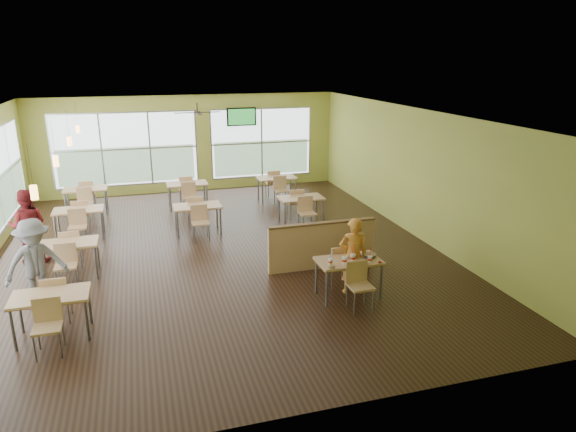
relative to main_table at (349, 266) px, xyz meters
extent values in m
plane|color=black|center=(-2.00, 3.00, -0.63)|extent=(12.00, 12.00, 0.00)
plane|color=white|center=(-2.00, 3.00, 2.57)|extent=(12.00, 12.00, 0.00)
cube|color=#9AA643|center=(-2.00, 9.00, 0.97)|extent=(10.00, 0.04, 3.20)
cube|color=#9AA643|center=(-2.00, -3.00, 0.97)|extent=(10.00, 0.04, 3.20)
cube|color=#9AA643|center=(3.00, 3.00, 0.97)|extent=(0.04, 12.00, 3.20)
cube|color=white|center=(-6.98, 6.00, 0.89)|extent=(0.02, 4.50, 2.35)
cube|color=white|center=(-4.00, 8.98, 0.89)|extent=(4.50, 0.02, 2.35)
cube|color=white|center=(0.50, 8.98, 0.89)|extent=(3.50, 0.02, 2.35)
cube|color=#B7BABC|center=(-1.75, 8.97, -0.28)|extent=(8.00, 0.04, 0.05)
cube|color=tan|center=(0.00, 0.00, 0.10)|extent=(1.20, 0.70, 0.04)
cube|color=brown|center=(0.00, 0.00, 0.07)|extent=(1.22, 0.71, 0.01)
cylinder|color=slate|center=(-0.54, -0.29, -0.28)|extent=(0.05, 0.05, 0.71)
cylinder|color=slate|center=(0.54, -0.29, -0.28)|extent=(0.05, 0.05, 0.71)
cylinder|color=slate|center=(-0.54, 0.29, -0.28)|extent=(0.05, 0.05, 0.71)
cylinder|color=slate|center=(0.54, 0.29, -0.28)|extent=(0.05, 0.05, 0.71)
cube|color=tan|center=(0.00, 0.55, -0.18)|extent=(0.42, 0.42, 0.04)
cube|color=tan|center=(0.00, 0.74, 0.04)|extent=(0.42, 0.04, 0.40)
cube|color=tan|center=(0.00, -0.55, -0.18)|extent=(0.42, 0.42, 0.04)
cube|color=tan|center=(0.00, -0.74, 0.04)|extent=(0.42, 0.04, 0.40)
cube|color=tan|center=(0.00, 1.45, -0.13)|extent=(2.40, 0.12, 1.00)
cube|color=brown|center=(0.00, 1.45, 0.39)|extent=(2.40, 0.14, 0.04)
cube|color=tan|center=(-5.20, 0.00, 0.10)|extent=(1.20, 0.70, 0.04)
cube|color=brown|center=(-5.20, 0.00, 0.07)|extent=(1.22, 0.71, 0.01)
cylinder|color=slate|center=(-5.74, -0.29, -0.28)|extent=(0.05, 0.05, 0.71)
cylinder|color=slate|center=(-4.66, -0.29, -0.28)|extent=(0.05, 0.05, 0.71)
cylinder|color=slate|center=(-5.74, 0.29, -0.28)|extent=(0.05, 0.05, 0.71)
cylinder|color=slate|center=(-4.66, 0.29, -0.28)|extent=(0.05, 0.05, 0.71)
cube|color=tan|center=(-5.20, 0.55, -0.18)|extent=(0.42, 0.42, 0.04)
cube|color=tan|center=(-5.20, 0.74, 0.04)|extent=(0.42, 0.04, 0.40)
cube|color=tan|center=(-5.20, -0.55, -0.18)|extent=(0.42, 0.42, 0.04)
cube|color=tan|center=(-5.20, -0.74, 0.04)|extent=(0.42, 0.04, 0.40)
cube|color=tan|center=(-5.20, 2.50, 0.10)|extent=(1.20, 0.70, 0.04)
cube|color=brown|center=(-5.20, 2.50, 0.07)|extent=(1.22, 0.71, 0.01)
cylinder|color=slate|center=(-5.74, 2.21, -0.28)|extent=(0.05, 0.05, 0.71)
cylinder|color=slate|center=(-4.66, 2.21, -0.28)|extent=(0.05, 0.05, 0.71)
cylinder|color=slate|center=(-5.74, 2.79, -0.28)|extent=(0.05, 0.05, 0.71)
cylinder|color=slate|center=(-4.66, 2.79, -0.28)|extent=(0.05, 0.05, 0.71)
cube|color=tan|center=(-5.20, 3.05, -0.18)|extent=(0.42, 0.42, 0.04)
cube|color=tan|center=(-5.20, 3.24, 0.04)|extent=(0.42, 0.04, 0.40)
cube|color=tan|center=(-5.20, 1.95, -0.18)|extent=(0.42, 0.42, 0.04)
cube|color=tan|center=(-5.20, 1.76, 0.04)|extent=(0.42, 0.04, 0.40)
cube|color=tan|center=(-5.20, 5.00, 0.10)|extent=(1.20, 0.70, 0.04)
cube|color=brown|center=(-5.20, 5.00, 0.07)|extent=(1.22, 0.71, 0.01)
cylinder|color=slate|center=(-5.74, 4.71, -0.28)|extent=(0.05, 0.05, 0.71)
cylinder|color=slate|center=(-4.66, 4.71, -0.28)|extent=(0.05, 0.05, 0.71)
cylinder|color=slate|center=(-5.74, 5.29, -0.28)|extent=(0.05, 0.05, 0.71)
cylinder|color=slate|center=(-4.66, 5.29, -0.28)|extent=(0.05, 0.05, 0.71)
cube|color=tan|center=(-5.20, 5.55, -0.18)|extent=(0.42, 0.42, 0.04)
cube|color=tan|center=(-5.20, 5.74, 0.04)|extent=(0.42, 0.04, 0.40)
cube|color=tan|center=(-5.20, 4.45, -0.18)|extent=(0.42, 0.42, 0.04)
cube|color=tan|center=(-5.20, 4.26, 0.04)|extent=(0.42, 0.04, 0.40)
cube|color=tan|center=(-5.20, 7.20, 0.10)|extent=(1.20, 0.70, 0.04)
cube|color=brown|center=(-5.20, 7.20, 0.07)|extent=(1.22, 0.71, 0.01)
cylinder|color=slate|center=(-5.74, 6.91, -0.28)|extent=(0.05, 0.05, 0.71)
cylinder|color=slate|center=(-4.66, 6.91, -0.28)|extent=(0.05, 0.05, 0.71)
cylinder|color=slate|center=(-5.74, 7.49, -0.28)|extent=(0.05, 0.05, 0.71)
cylinder|color=slate|center=(-4.66, 7.49, -0.28)|extent=(0.05, 0.05, 0.71)
cube|color=tan|center=(-5.20, 7.75, -0.18)|extent=(0.42, 0.42, 0.04)
cube|color=tan|center=(-5.20, 7.94, 0.04)|extent=(0.42, 0.04, 0.40)
cube|color=tan|center=(-5.20, 6.65, -0.18)|extent=(0.42, 0.42, 0.04)
cube|color=tan|center=(-5.20, 6.46, 0.04)|extent=(0.42, 0.04, 0.40)
cube|color=tan|center=(-2.30, 4.50, 0.10)|extent=(1.20, 0.70, 0.04)
cube|color=brown|center=(-2.30, 4.50, 0.07)|extent=(1.22, 0.71, 0.01)
cylinder|color=slate|center=(-2.84, 4.21, -0.28)|extent=(0.05, 0.05, 0.71)
cylinder|color=slate|center=(-1.76, 4.21, -0.28)|extent=(0.05, 0.05, 0.71)
cylinder|color=slate|center=(-2.84, 4.79, -0.28)|extent=(0.05, 0.05, 0.71)
cylinder|color=slate|center=(-1.76, 4.79, -0.28)|extent=(0.05, 0.05, 0.71)
cube|color=tan|center=(-2.30, 5.05, -0.18)|extent=(0.42, 0.42, 0.04)
cube|color=tan|center=(-2.30, 5.24, 0.04)|extent=(0.42, 0.04, 0.40)
cube|color=tan|center=(-2.30, 3.95, -0.18)|extent=(0.42, 0.42, 0.04)
cube|color=tan|center=(-2.30, 3.76, 0.04)|extent=(0.42, 0.04, 0.40)
cube|color=tan|center=(-2.30, 7.00, 0.10)|extent=(1.20, 0.70, 0.04)
cube|color=brown|center=(-2.30, 7.00, 0.07)|extent=(1.22, 0.71, 0.01)
cylinder|color=slate|center=(-2.84, 6.71, -0.28)|extent=(0.05, 0.05, 0.71)
cylinder|color=slate|center=(-1.76, 6.71, -0.28)|extent=(0.05, 0.05, 0.71)
cylinder|color=slate|center=(-2.84, 7.29, -0.28)|extent=(0.05, 0.05, 0.71)
cylinder|color=slate|center=(-1.76, 7.29, -0.28)|extent=(0.05, 0.05, 0.71)
cube|color=tan|center=(-2.30, 7.55, -0.18)|extent=(0.42, 0.42, 0.04)
cube|color=tan|center=(-2.30, 7.74, 0.04)|extent=(0.42, 0.04, 0.40)
cube|color=tan|center=(-2.30, 6.45, -0.18)|extent=(0.42, 0.42, 0.04)
cube|color=tan|center=(-2.30, 6.26, 0.04)|extent=(0.42, 0.04, 0.40)
cube|color=tan|center=(0.50, 4.50, 0.10)|extent=(1.20, 0.70, 0.04)
cube|color=brown|center=(0.50, 4.50, 0.07)|extent=(1.22, 0.71, 0.01)
cylinder|color=slate|center=(-0.04, 4.21, -0.28)|extent=(0.05, 0.05, 0.71)
cylinder|color=slate|center=(1.04, 4.21, -0.28)|extent=(0.05, 0.05, 0.71)
cylinder|color=slate|center=(-0.04, 4.79, -0.28)|extent=(0.05, 0.05, 0.71)
cylinder|color=slate|center=(1.04, 4.79, -0.28)|extent=(0.05, 0.05, 0.71)
cube|color=tan|center=(0.50, 5.05, -0.18)|extent=(0.42, 0.42, 0.04)
cube|color=tan|center=(0.50, 5.24, 0.04)|extent=(0.42, 0.04, 0.40)
cube|color=tan|center=(0.50, 3.95, -0.18)|extent=(0.42, 0.42, 0.04)
cube|color=tan|center=(0.50, 3.76, 0.04)|extent=(0.42, 0.04, 0.40)
cube|color=tan|center=(0.50, 7.00, 0.10)|extent=(1.20, 0.70, 0.04)
cube|color=brown|center=(0.50, 7.00, 0.07)|extent=(1.22, 0.71, 0.01)
cylinder|color=slate|center=(-0.04, 6.71, -0.28)|extent=(0.05, 0.05, 0.71)
cylinder|color=slate|center=(1.04, 6.71, -0.28)|extent=(0.05, 0.05, 0.71)
cylinder|color=slate|center=(-0.04, 7.29, -0.28)|extent=(0.05, 0.05, 0.71)
cylinder|color=slate|center=(1.04, 7.29, -0.28)|extent=(0.05, 0.05, 0.71)
cube|color=tan|center=(0.50, 7.55, -0.18)|extent=(0.42, 0.42, 0.04)
cube|color=tan|center=(0.50, 7.74, 0.04)|extent=(0.42, 0.04, 0.40)
cube|color=tan|center=(0.50, 6.45, -0.18)|extent=(0.42, 0.42, 0.04)
cube|color=tan|center=(0.50, 6.26, 0.04)|extent=(0.42, 0.04, 0.40)
cylinder|color=#2D2119|center=(-5.20, 0.00, 2.22)|extent=(0.01, 0.01, 0.70)
cylinder|color=#FFA754|center=(-5.20, 0.00, 1.82)|extent=(0.11, 0.11, 0.22)
cylinder|color=#2D2119|center=(-5.20, 2.50, 2.22)|extent=(0.01, 0.01, 0.70)
cylinder|color=#FFA754|center=(-5.20, 2.50, 1.82)|extent=(0.11, 0.11, 0.22)
cylinder|color=#2D2119|center=(-5.20, 5.00, 2.22)|extent=(0.01, 0.01, 0.70)
cylinder|color=#FFA754|center=(-5.20, 5.00, 1.82)|extent=(0.11, 0.11, 0.22)
cylinder|color=#2D2119|center=(-5.20, 7.20, 2.22)|extent=(0.01, 0.01, 0.70)
cylinder|color=#FFA754|center=(-5.20, 7.20, 1.82)|extent=(0.11, 0.11, 0.22)
cylinder|color=#2D2119|center=(-2.00, 6.00, 2.45)|extent=(0.03, 0.03, 0.24)
cylinder|color=#2D2119|center=(-2.00, 6.00, 2.31)|extent=(0.16, 0.16, 0.06)
cube|color=#2D2119|center=(-1.65, 6.00, 2.31)|extent=(0.55, 0.10, 0.01)
cube|color=#2D2119|center=(-2.00, 6.35, 2.31)|extent=(0.10, 0.55, 0.01)
cube|color=#2D2119|center=(-2.35, 6.00, 2.31)|extent=(0.55, 0.10, 0.01)
cube|color=#2D2119|center=(-2.00, 5.65, 2.31)|extent=(0.10, 0.55, 0.01)
cube|color=black|center=(-0.20, 8.90, 1.82)|extent=(1.00, 0.06, 0.60)
cube|color=green|center=(-0.20, 8.87, 1.82)|extent=(0.90, 0.01, 0.52)
imported|color=orange|center=(0.14, 0.13, 0.13)|extent=(0.62, 0.47, 1.52)
imported|color=maroon|center=(-6.11, 3.62, 0.20)|extent=(0.85, 0.69, 1.67)
imported|color=slate|center=(-5.59, 1.25, 0.21)|extent=(1.24, 0.97, 1.68)
cone|color=white|center=(-0.42, -0.12, 0.17)|extent=(0.08, 0.08, 0.11)
cylinder|color=#BE1803|center=(-0.42, -0.12, 0.18)|extent=(0.08, 0.08, 0.03)
cylinder|color=white|center=(-0.42, -0.12, 0.24)|extent=(0.09, 0.09, 0.01)
cylinder|color=blue|center=(-0.42, -0.12, 0.33)|extent=(0.01, 0.05, 0.20)
cone|color=white|center=(-0.16, -0.16, 0.19)|extent=(0.10, 0.10, 0.13)
cylinder|color=#BE1803|center=(-0.16, -0.16, 0.19)|extent=(0.09, 0.09, 0.04)
cylinder|color=white|center=(-0.16, -0.16, 0.26)|extent=(0.10, 0.10, 0.01)
cylinder|color=gold|center=(-0.16, -0.16, 0.37)|extent=(0.02, 0.06, 0.24)
cone|color=white|center=(0.04, -0.09, 0.19)|extent=(0.10, 0.10, 0.13)
cylinder|color=#BE1803|center=(0.04, -0.09, 0.19)|extent=(0.09, 0.09, 0.04)
cylinder|color=white|center=(0.04, -0.09, 0.26)|extent=(0.10, 0.10, 0.01)
cylinder|color=red|center=(0.04, -0.09, 0.38)|extent=(0.01, 0.06, 0.24)
cone|color=white|center=(0.32, -0.22, 0.18)|extent=(0.09, 0.09, 0.12)
cylinder|color=#BE1803|center=(0.32, -0.22, 0.18)|extent=(0.08, 0.08, 0.03)
cylinder|color=white|center=(0.32, -0.22, 0.24)|extent=(0.09, 0.09, 0.01)
cylinder|color=red|center=(0.32, -0.22, 0.35)|extent=(0.01, 0.05, 0.21)
cylinder|color=black|center=(0.43, 0.02, 0.12)|extent=(0.22, 0.22, 0.01)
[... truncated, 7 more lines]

